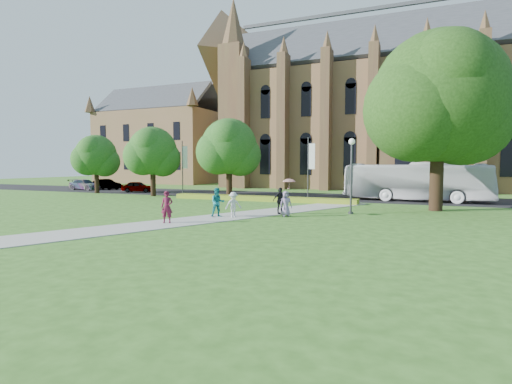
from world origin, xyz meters
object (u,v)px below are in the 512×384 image
at_px(streetlamp, 351,167).
at_px(pedestrian_0, 167,207).
at_px(car_1, 106,184).
at_px(tour_coach, 416,182).
at_px(car_0, 138,187).
at_px(car_2, 85,185).
at_px(large_tree, 439,97).

bearing_deg(streetlamp, pedestrian_0, -136.21).
bearing_deg(streetlamp, car_1, 158.56).
bearing_deg(tour_coach, car_0, 93.27).
relative_size(tour_coach, pedestrian_0, 7.00).
bearing_deg(car_0, tour_coach, -107.40).
bearing_deg(car_0, streetlamp, -130.79).
height_order(streetlamp, car_2, streetlamp).
distance_m(streetlamp, car_1, 37.78).
relative_size(car_0, car_2, 0.82).
relative_size(streetlamp, tour_coach, 0.40).
relative_size(car_0, pedestrian_0, 2.10).
bearing_deg(large_tree, car_2, 169.48).
relative_size(tour_coach, car_0, 3.34).
bearing_deg(car_1, large_tree, -100.71).
xyz_separation_m(large_tree, pedestrian_0, (-14.62, -13.24, -7.39)).
distance_m(car_2, pedestrian_0, 35.48).
height_order(streetlamp, car_0, streetlamp).
bearing_deg(car_0, pedestrian_0, -155.45).
height_order(car_0, car_2, car_2).
height_order(large_tree, car_0, large_tree).
xyz_separation_m(streetlamp, car_2, (-37.55, 12.49, -2.58)).
bearing_deg(pedestrian_0, car_0, 107.67).
xyz_separation_m(streetlamp, tour_coach, (3.97, 12.08, -1.46)).
bearing_deg(streetlamp, car_0, 157.42).
distance_m(large_tree, tour_coach, 10.12).
height_order(large_tree, pedestrian_0, large_tree).
distance_m(streetlamp, pedestrian_0, 12.85).
distance_m(streetlamp, car_0, 30.39).
distance_m(car_0, car_1, 7.44).
height_order(tour_coach, car_0, tour_coach).
xyz_separation_m(large_tree, car_1, (-40.58, 9.28, -7.64)).
bearing_deg(car_2, tour_coach, -87.79).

